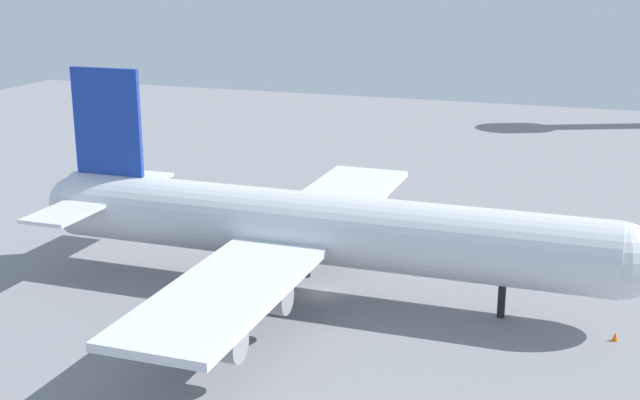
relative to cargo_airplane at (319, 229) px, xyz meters
The scene contains 4 objects.
ground_plane 6.45m from the cargo_airplane, ahead, with size 240.60×240.60×0.00m, color gray.
cargo_airplane is the anchor object (origin of this frame).
cargo_loader 25.75m from the cargo_airplane, 58.75° to the left, with size 3.00×4.11×2.30m.
safety_cone_nose 27.85m from the cargo_airplane, ahead, with size 0.54×0.54×0.78m, color orange.
Camera 1 is at (25.06, -71.40, 30.79)m, focal length 47.16 mm.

